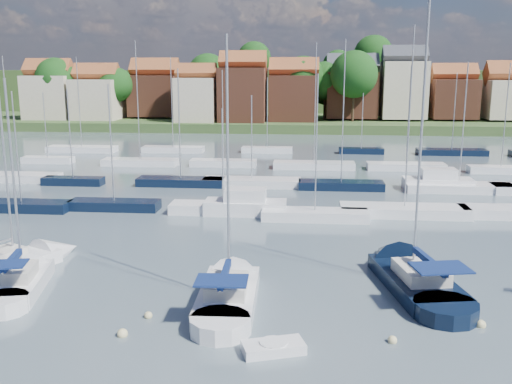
# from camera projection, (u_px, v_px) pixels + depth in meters

# --- Properties ---
(ground) EXTENTS (260.00, 260.00, 0.00)m
(ground) POSITION_uv_depth(u_px,v_px,m) (308.00, 174.00, 68.18)
(ground) COLOR #43515B
(ground) RESTS_ON ground
(sailboat_left) EXTENTS (4.37, 9.61, 12.76)m
(sailboat_left) POSITION_uv_depth(u_px,v_px,m) (25.00, 279.00, 32.99)
(sailboat_left) COLOR white
(sailboat_left) RESTS_ON ground
(sailboat_centre) EXTENTS (3.27, 11.22, 15.16)m
(sailboat_centre) POSITION_uv_depth(u_px,v_px,m) (231.00, 288.00, 31.58)
(sailboat_centre) COLOR white
(sailboat_centre) RESTS_ON ground
(sailboat_navy) EXTENTS (5.57, 12.82, 17.17)m
(sailboat_navy) POSITION_uv_depth(u_px,v_px,m) (406.00, 273.00, 33.94)
(sailboat_navy) COLOR black
(sailboat_navy) RESTS_ON ground
(sailboat_far) EXTENTS (6.61, 9.84, 12.95)m
(sailboat_far) POSITION_uv_depth(u_px,v_px,m) (23.00, 262.00, 35.85)
(sailboat_far) COLOR white
(sailboat_far) RESTS_ON ground
(tender) EXTENTS (2.98, 2.06, 0.59)m
(tender) POSITION_uv_depth(u_px,v_px,m) (273.00, 348.00, 25.10)
(tender) COLOR white
(tender) RESTS_ON ground
(buoy_a) EXTENTS (0.45, 0.45, 0.45)m
(buoy_a) POSITION_uv_depth(u_px,v_px,m) (2.00, 317.00, 28.74)
(buoy_a) COLOR beige
(buoy_a) RESTS_ON ground
(buoy_b) EXTENTS (0.52, 0.52, 0.52)m
(buoy_b) POSITION_uv_depth(u_px,v_px,m) (122.00, 336.00, 26.69)
(buoy_b) COLOR beige
(buoy_b) RESTS_ON ground
(buoy_c) EXTENTS (0.42, 0.42, 0.42)m
(buoy_c) POSITION_uv_depth(u_px,v_px,m) (148.00, 317.00, 28.68)
(buoy_c) COLOR beige
(buoy_c) RESTS_ON ground
(buoy_d) EXTENTS (0.43, 0.43, 0.43)m
(buoy_d) POSITION_uv_depth(u_px,v_px,m) (392.00, 342.00, 26.06)
(buoy_d) COLOR beige
(buoy_d) RESTS_ON ground
(buoy_e) EXTENTS (0.47, 0.47, 0.47)m
(buoy_e) POSITION_uv_depth(u_px,v_px,m) (382.00, 272.00, 35.03)
(buoy_e) COLOR #D85914
(buoy_e) RESTS_ON ground
(buoy_f) EXTENTS (0.49, 0.49, 0.49)m
(buoy_f) POSITION_uv_depth(u_px,v_px,m) (481.00, 327.00, 27.65)
(buoy_f) COLOR beige
(buoy_f) RESTS_ON ground
(marina_field) EXTENTS (79.62, 41.41, 15.93)m
(marina_field) POSITION_uv_depth(u_px,v_px,m) (325.00, 178.00, 63.20)
(marina_field) COLOR white
(marina_field) RESTS_ON ground
(far_shore_town) EXTENTS (212.46, 90.00, 22.27)m
(far_shore_town) POSITION_uv_depth(u_px,v_px,m) (316.00, 98.00, 157.24)
(far_shore_town) COLOR #3F552A
(far_shore_town) RESTS_ON ground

